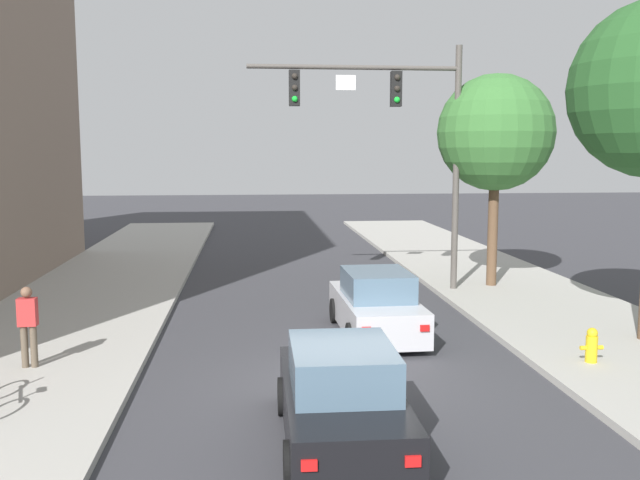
{
  "coord_description": "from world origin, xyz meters",
  "views": [
    {
      "loc": [
        -1.76,
        -12.71,
        4.44
      ],
      "look_at": [
        0.16,
        6.4,
        2.0
      ],
      "focal_mm": 39.06,
      "sensor_mm": 36.0,
      "label": 1
    }
  ],
  "objects": [
    {
      "name": "pedestrian_sidewalk_left_walker",
      "position": [
        -6.2,
        1.32,
        1.06
      ],
      "size": [
        0.36,
        0.22,
        1.64
      ],
      "color": "brown",
      "rests_on": "sidewalk_left"
    },
    {
      "name": "street_tree_second",
      "position": [
        5.98,
        8.82,
        5.02
      ],
      "size": [
        3.68,
        3.68,
        6.73
      ],
      "color": "brown",
      "rests_on": "sidewalk_right"
    },
    {
      "name": "car_following_black",
      "position": [
        -0.43,
        -2.68,
        0.72
      ],
      "size": [
        1.87,
        4.26,
        1.6
      ],
      "color": "black",
      "rests_on": "ground"
    },
    {
      "name": "traffic_signal_mast",
      "position": [
        2.76,
        8.39,
        5.34
      ],
      "size": [
        6.53,
        0.38,
        7.5
      ],
      "color": "#514C47",
      "rests_on": "sidewalk_right"
    },
    {
      "name": "fire_hydrant",
      "position": [
        5.17,
        0.53,
        0.51
      ],
      "size": [
        0.48,
        0.24,
        0.72
      ],
      "color": "gold",
      "rests_on": "sidewalk_right"
    },
    {
      "name": "car_lead_silver",
      "position": [
        1.25,
        3.62,
        0.72
      ],
      "size": [
        1.91,
        4.28,
        1.6
      ],
      "color": "#B7B7BC",
      "rests_on": "ground"
    },
    {
      "name": "ground_plane",
      "position": [
        0.0,
        0.0,
        0.0
      ],
      "size": [
        120.0,
        120.0,
        0.0
      ],
      "primitive_type": "plane",
      "color": "#38383D"
    }
  ]
}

